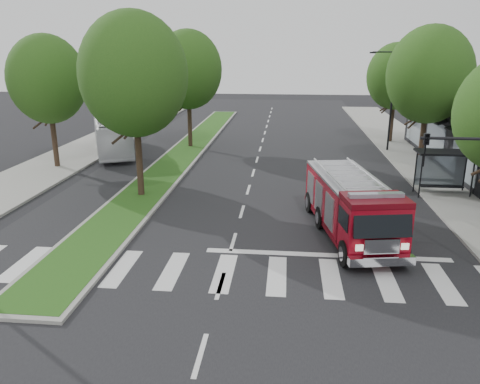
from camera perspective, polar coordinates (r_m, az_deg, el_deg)
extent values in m
plane|color=black|center=(20.71, -0.83, -6.10)|extent=(140.00, 140.00, 0.00)
cube|color=gray|center=(31.73, 24.47, 0.77)|extent=(5.00, 80.00, 0.15)
cube|color=gray|center=(34.36, -23.55, 2.04)|extent=(5.00, 80.00, 0.15)
cube|color=gray|center=(38.67, -6.65, 4.91)|extent=(3.00, 50.00, 0.14)
cube|color=#164E16|center=(38.65, -6.65, 5.02)|extent=(2.60, 49.50, 0.02)
cylinder|color=black|center=(28.24, 21.17, 1.76)|extent=(0.08, 0.08, 2.50)
cylinder|color=black|center=(29.12, 26.48, 1.55)|extent=(0.08, 0.08, 2.50)
cylinder|color=black|center=(29.36, 20.59, 2.38)|extent=(0.08, 0.08, 2.50)
cylinder|color=black|center=(30.21, 25.72, 2.16)|extent=(0.08, 0.08, 2.50)
cube|color=black|center=(28.92, 23.83, 4.45)|extent=(3.20, 1.60, 0.12)
cube|color=#8C99A5|center=(29.83, 23.15, 2.41)|extent=(2.80, 0.04, 1.80)
cube|color=black|center=(29.37, 23.36, 0.65)|extent=(2.40, 0.40, 0.08)
cylinder|color=black|center=(34.71, 21.32, 6.05)|extent=(0.36, 0.36, 4.40)
ellipsoid|color=#113B10|center=(34.24, 22.11, 13.11)|extent=(5.60, 5.60, 6.44)
cylinder|color=black|center=(44.34, 17.99, 8.26)|extent=(0.36, 0.36, 3.96)
ellipsoid|color=#113B10|center=(43.96, 18.47, 13.24)|extent=(5.00, 5.00, 5.75)
cylinder|color=black|center=(26.87, -12.20, 4.14)|extent=(0.36, 0.36, 4.62)
ellipsoid|color=#113B10|center=(26.26, -12.84, 13.78)|extent=(5.80, 5.80, 6.67)
cylinder|color=black|center=(40.21, -6.15, 8.48)|extent=(0.36, 0.36, 4.40)
ellipsoid|color=#113B10|center=(39.80, -6.35, 14.61)|extent=(5.60, 5.60, 6.44)
cylinder|color=black|center=(35.43, -21.69, 6.03)|extent=(0.36, 0.36, 4.18)
ellipsoid|color=#113B10|center=(34.96, -22.44, 12.60)|extent=(5.20, 5.20, 5.98)
imported|color=black|center=(16.36, 21.65, 4.75)|extent=(0.18, 0.22, 1.10)
cylinder|color=black|center=(40.00, 18.00, 10.31)|extent=(0.16, 0.16, 8.00)
cylinder|color=black|center=(39.61, 17.21, 16.00)|extent=(1.80, 0.10, 0.10)
cube|color=black|center=(39.45, 15.87, 16.03)|extent=(0.45, 0.20, 0.12)
cube|color=#56040D|center=(21.99, 13.13, -3.80)|extent=(3.78, 8.40, 0.24)
cube|color=maroon|center=(22.36, 12.73, -0.68)|extent=(3.44, 6.50, 1.93)
cube|color=maroon|center=(19.00, 15.94, -4.13)|extent=(2.68, 2.13, 2.03)
cube|color=#B2B2B7|center=(22.08, 12.91, 1.83)|extent=(3.44, 6.50, 0.12)
cylinder|color=#B2B2B7|center=(21.79, 10.75, 2.29)|extent=(1.10, 5.72, 0.10)
cylinder|color=#B2B2B7|center=(22.30, 15.07, 2.33)|extent=(1.10, 5.72, 0.10)
cube|color=silver|center=(18.40, 16.86, -8.02)|extent=(2.53, 0.77, 0.34)
cube|color=#8C99A5|center=(18.58, 16.26, -0.38)|extent=(2.15, 0.70, 0.17)
cylinder|color=black|center=(18.77, 12.78, -7.34)|extent=(0.52, 1.10, 1.06)
cylinder|color=black|center=(19.51, 19.08, -6.92)|extent=(0.52, 1.10, 1.06)
cylinder|color=black|center=(22.38, 9.85, -3.10)|extent=(0.52, 1.10, 1.06)
cylinder|color=black|center=(23.01, 15.23, -2.89)|extent=(0.52, 1.10, 1.06)
cylinder|color=black|center=(24.50, 8.58, -1.24)|extent=(0.52, 1.10, 1.06)
cylinder|color=black|center=(25.08, 13.53, -1.10)|extent=(0.52, 1.10, 1.06)
imported|color=silver|center=(39.83, -15.34, 6.87)|extent=(6.62, 10.91, 3.01)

